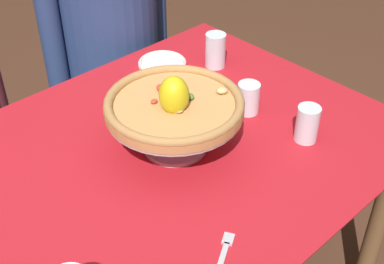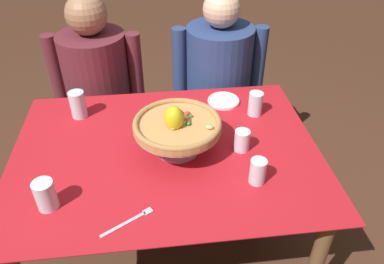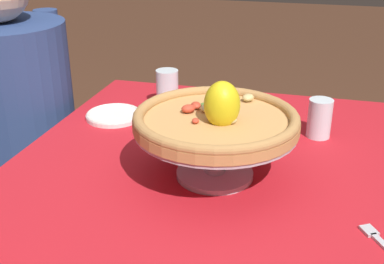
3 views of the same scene
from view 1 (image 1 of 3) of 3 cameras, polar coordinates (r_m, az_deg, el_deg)
dining_table at (r=1.45m, az=-3.51°, el=-5.28°), size 1.29×0.97×0.72m
pizza_stand at (r=1.36m, az=-1.90°, el=1.09°), size 0.35×0.35×0.12m
pizza at (r=1.32m, az=-1.94°, el=3.11°), size 0.36×0.36×0.11m
water_glass_back_right at (r=1.75m, az=2.56°, el=8.66°), size 0.07×0.07×0.11m
water_glass_front_right at (r=1.44m, az=12.38°, el=0.64°), size 0.06×0.06×0.10m
water_glass_side_right at (r=1.53m, az=6.13°, el=3.48°), size 0.06×0.06×0.09m
side_plate at (r=1.77m, az=-3.25°, el=7.49°), size 0.16×0.16×0.02m
dinner_fork at (r=1.12m, az=3.12°, el=-14.11°), size 0.18×0.11×0.01m
diner_right at (r=2.12m, az=-8.79°, el=7.83°), size 0.54×0.40×1.17m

